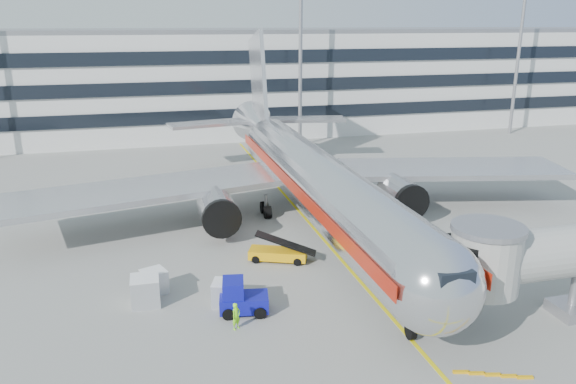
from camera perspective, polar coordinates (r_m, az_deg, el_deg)
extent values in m
plane|color=gray|center=(39.01, 6.99, -8.61)|extent=(180.00, 180.00, 0.00)
cube|color=yellow|center=(47.67, 2.57, -3.62)|extent=(0.25, 70.00, 0.01)
cylinder|color=silver|center=(44.54, 3.41, 0.56)|extent=(5.00, 36.00, 5.00)
sphere|color=silver|center=(29.12, 14.62, -9.18)|extent=(5.00, 5.00, 5.00)
cone|color=silver|center=(66.05, -2.83, 6.53)|extent=(5.00, 10.00, 5.00)
cube|color=black|center=(27.49, 16.31, -8.36)|extent=(1.80, 1.20, 0.90)
cube|color=#B7B7BC|center=(54.77, 14.61, 2.30)|extent=(24.95, 12.07, 0.50)
cube|color=#B7B7BC|center=(47.95, -13.67, 0.30)|extent=(24.95, 12.07, 0.50)
cylinder|color=#99999E|center=(49.84, 11.42, -0.36)|extent=(3.00, 4.20, 3.00)
cylinder|color=#99999E|center=(45.30, -7.10, -1.91)|extent=(3.00, 4.20, 3.00)
cylinder|color=black|center=(48.14, 12.45, -1.04)|extent=(3.10, 0.50, 3.10)
cylinder|color=black|center=(43.43, -6.73, -2.74)|extent=(3.10, 0.50, 3.10)
cube|color=#B7B7BC|center=(65.88, -2.98, 10.37)|extent=(0.45, 9.39, 13.72)
cube|color=#B7B7BC|center=(68.23, 1.54, 7.39)|extent=(10.41, 4.94, 0.35)
cube|color=#B7B7BC|center=(66.02, -7.73, 6.92)|extent=(10.41, 4.94, 0.35)
cylinder|color=gray|center=(32.19, 12.41, -13.00)|extent=(0.24, 0.24, 1.80)
cylinder|color=black|center=(32.41, 12.36, -13.69)|extent=(0.35, 0.90, 0.90)
cylinder|color=gray|center=(51.90, 4.65, -0.76)|extent=(0.30, 0.30, 2.00)
cylinder|color=gray|center=(50.21, -2.26, -1.33)|extent=(0.30, 0.30, 2.00)
cube|color=#A71C0B|center=(45.28, 6.45, 1.16)|extent=(0.06, 38.00, 0.90)
cube|color=#A71C0B|center=(43.76, 0.28, 0.70)|extent=(0.06, 38.00, 0.90)
cylinder|color=#A8A8A3|center=(32.76, 19.39, -6.61)|extent=(3.80, 3.80, 3.40)
cylinder|color=gray|center=(32.08, 19.72, -3.49)|extent=(4.00, 4.00, 0.30)
cube|color=black|center=(32.07, 17.45, -6.92)|extent=(1.40, 2.60, 2.60)
cylinder|color=gray|center=(37.52, 27.11, -8.87)|extent=(0.56, 0.56, 3.20)
cube|color=gray|center=(38.04, 26.86, -10.57)|extent=(2.20, 2.20, 0.70)
cylinder|color=black|center=(37.48, 25.80, -10.84)|extent=(0.35, 0.70, 0.70)
cube|color=silver|center=(92.01, -6.46, 11.11)|extent=(150.00, 24.00, 15.00)
cube|color=black|center=(80.61, -5.07, 7.81)|extent=(150.00, 0.30, 1.80)
cube|color=black|center=(80.08, -5.14, 10.64)|extent=(150.00, 0.30, 1.80)
cube|color=black|center=(79.74, -5.22, 13.50)|extent=(150.00, 0.30, 1.80)
cube|color=gray|center=(91.55, -6.62, 15.97)|extent=(150.00, 24.00, 0.60)
cylinder|color=gray|center=(77.69, 1.27, 13.84)|extent=(0.50, 0.50, 25.00)
cylinder|color=gray|center=(93.02, 22.41, 13.13)|extent=(0.50, 0.50, 25.00)
cube|color=#E2A009|center=(41.10, -1.02, -6.30)|extent=(4.44, 3.03, 0.67)
cube|color=black|center=(40.77, -1.03, -5.20)|extent=(4.45, 2.67, 1.46)
cylinder|color=black|center=(42.04, -2.93, -6.12)|extent=(0.63, 0.47, 0.57)
cylinder|color=black|center=(40.85, -3.29, -6.84)|extent=(0.63, 0.47, 0.57)
cylinder|color=black|center=(41.61, 1.21, -6.36)|extent=(0.63, 0.47, 0.57)
cylinder|color=black|center=(40.40, 0.98, -7.10)|extent=(0.63, 0.47, 0.57)
cube|color=#0C0F8E|center=(34.25, -4.49, -11.11)|extent=(3.13, 2.12, 0.93)
cube|color=#0C0F8E|center=(33.83, -5.59, -9.75)|extent=(1.48, 1.74, 1.14)
cube|color=black|center=(33.67, -5.61, -9.20)|extent=(1.35, 1.51, 0.10)
cylinder|color=black|center=(35.09, -6.04, -11.00)|extent=(0.76, 0.43, 0.72)
cylinder|color=black|center=(33.73, -6.07, -12.23)|extent=(0.76, 0.43, 0.72)
cylinder|color=black|center=(35.10, -2.95, -10.91)|extent=(0.76, 0.43, 0.72)
cylinder|color=black|center=(33.74, -2.85, -12.14)|extent=(0.76, 0.43, 0.72)
cube|color=silver|center=(37.43, -13.43, -8.86)|extent=(1.86, 1.86, 1.49)
cube|color=white|center=(37.11, -13.52, -7.80)|extent=(1.86, 1.86, 0.06)
cube|color=silver|center=(36.04, -14.29, -9.74)|extent=(1.73, 1.73, 1.76)
cube|color=white|center=(35.65, -14.39, -8.44)|extent=(1.73, 1.73, 0.07)
cube|color=silver|center=(35.21, -6.44, -10.19)|extent=(1.84, 1.84, 1.50)
cube|color=white|center=(34.87, -6.48, -9.07)|extent=(1.84, 1.84, 0.06)
imported|color=#87FF1A|center=(32.58, -5.29, -12.45)|extent=(0.69, 0.65, 1.59)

